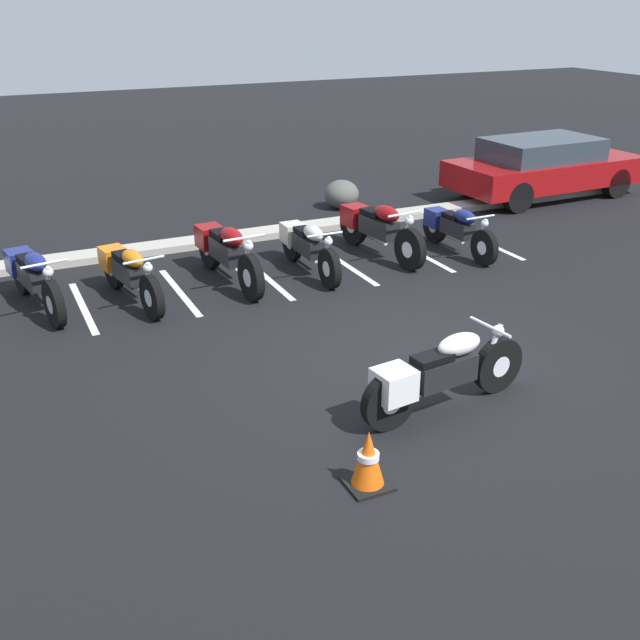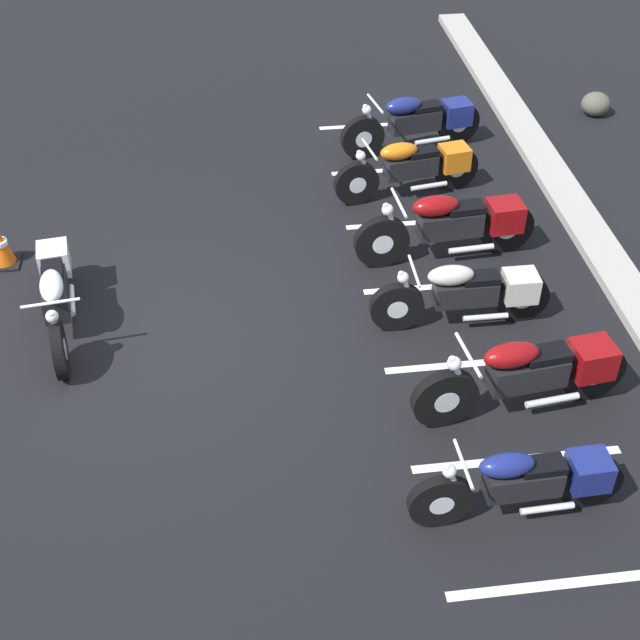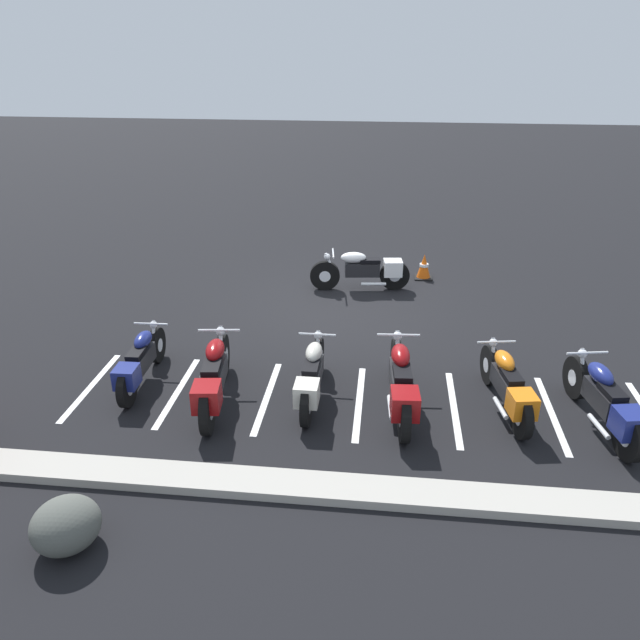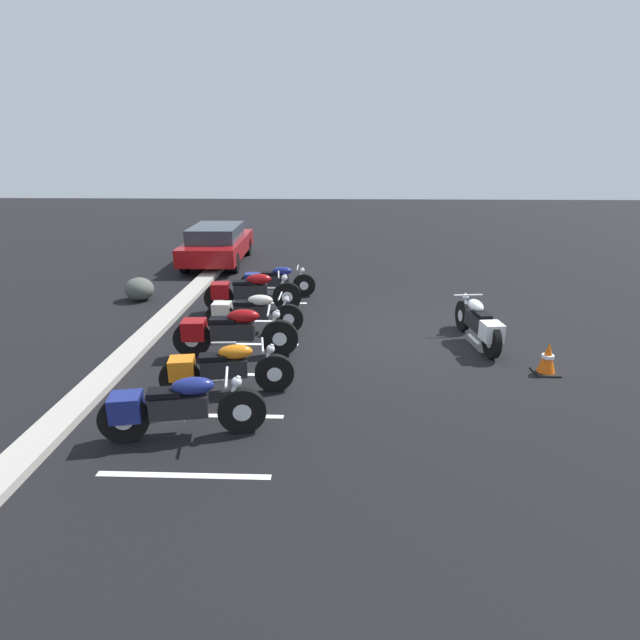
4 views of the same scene
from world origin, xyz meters
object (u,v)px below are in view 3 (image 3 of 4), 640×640
Objects in this scene: parked_bike_3 at (312,376)px; traffic_cone at (424,267)px; motorcycle_white_featured at (365,270)px; parked_bike_0 at (606,401)px; parked_bike_2 at (401,383)px; landscape_rock_1 at (66,525)px; parked_bike_4 at (214,377)px; parked_bike_1 at (508,385)px; parked_bike_5 at (140,361)px.

parked_bike_3 is 5.80m from traffic_cone.
motorcycle_white_featured reaches higher than traffic_cone.
parked_bike_2 reaches higher than parked_bike_0.
landscape_rock_1 is at bearing 104.29° from parked_bike_0.
traffic_cone is at bearing -9.87° from parked_bike_2.
parked_bike_0 is at bearing -96.97° from parked_bike_4.
parked_bike_0 is 4.13m from parked_bike_3.
parked_bike_1 is 0.90× the size of parked_bike_4.
parked_bike_4 is (4.28, 0.30, 0.04)m from parked_bike_1.
landscape_rock_1 is at bearing -173.71° from parked_bike_5.
parked_bike_5 is at bearing 86.66° from parked_bike_3.
parked_bike_1 is 1.04× the size of parked_bike_5.
parked_bike_3 is at bearing 75.52° from parked_bike_0.
traffic_cone is (-0.57, -5.63, -0.22)m from parked_bike_2.
parked_bike_3 reaches higher than traffic_cone.
motorcycle_white_featured reaches higher than landscape_rock_1.
parked_bike_1 is 0.90× the size of parked_bike_2.
parked_bike_4 reaches higher than parked_bike_5.
motorcycle_white_featured is at bearing -28.92° from parked_bike_4.
parked_bike_1 is 1.55m from parked_bike_2.
motorcycle_white_featured is 0.93× the size of parked_bike_4.
parked_bike_4 reaches higher than parked_bike_1.
motorcycle_white_featured is at bearing -38.25° from parked_bike_5.
parked_bike_5 is at bearing 49.03° from traffic_cone.
traffic_cone is at bearing -115.40° from landscape_rock_1.
parked_bike_0 is (-3.54, 4.94, 0.01)m from motorcycle_white_featured.
parked_bike_4 is at bearing -110.52° from parked_bike_5.
parked_bike_2 is 3.11× the size of landscape_rock_1.
parked_bike_2 reaches higher than parked_bike_4.
parked_bike_4 is at bearing 84.66° from parked_bike_1.
parked_bike_0 is at bearing -113.78° from parked_bike_1.
parked_bike_2 is (-0.73, 4.79, 0.03)m from motorcycle_white_featured.
parked_bike_1 is 1.00× the size of parked_bike_3.
landscape_rock_1 reaches higher than traffic_cone.
parked_bike_0 reaches higher than parked_bike_3.
parked_bike_1 reaches higher than traffic_cone.
parked_bike_1 is (-2.27, 4.61, -0.01)m from motorcycle_white_featured.
parked_bike_1 is 2.86m from parked_bike_3.
parked_bike_5 is at bearing 81.37° from parked_bike_2.
parked_bike_1 is at bearing -93.17° from parked_bike_5.
motorcycle_white_featured is 0.93× the size of parked_bike_2.
motorcycle_white_featured reaches higher than parked_bike_5.
parked_bike_5 is at bearing 46.63° from motorcycle_white_featured.
motorcycle_white_featured is at bearing -6.82° from parked_bike_3.
parked_bike_4 is 1.15× the size of parked_bike_5.
parked_bike_4 is (2.74, 0.13, -0.00)m from parked_bike_2.
motorcycle_white_featured reaches higher than parked_bike_3.
parked_bike_4 is 6.64m from traffic_cone.
parked_bike_4 is 3.09× the size of landscape_rock_1.
parked_bike_1 is 2.79× the size of landscape_rock_1.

